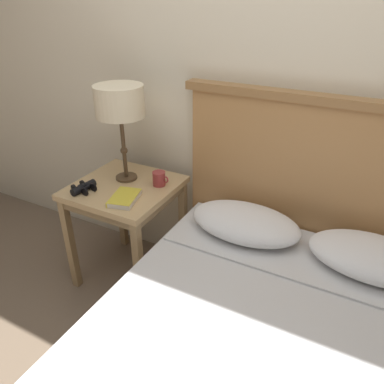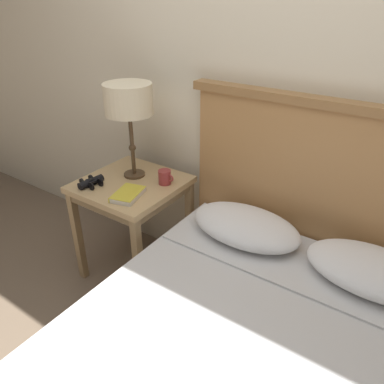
# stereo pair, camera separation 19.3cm
# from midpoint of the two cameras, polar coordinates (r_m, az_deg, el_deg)

# --- Properties ---
(wall_back) EXTENTS (8.00, 0.06, 2.60)m
(wall_back) POSITION_cam_midpoint_polar(r_m,az_deg,el_deg) (2.04, 14.97, 16.27)
(wall_back) COLOR beige
(wall_back) RESTS_ON ground_plane
(nightstand) EXTENTS (0.58, 0.58, 0.68)m
(nightstand) POSITION_cam_midpoint_polar(r_m,az_deg,el_deg) (2.31, -6.80, -0.49)
(nightstand) COLOR tan
(nightstand) RESTS_ON ground_plane
(bed) EXTENTS (1.59, 1.81, 1.26)m
(bed) POSITION_cam_midpoint_polar(r_m,az_deg,el_deg) (1.76, 12.35, -25.18)
(bed) COLOR brown
(bed) RESTS_ON ground_plane
(table_lamp) EXTENTS (0.28, 0.28, 0.57)m
(table_lamp) POSITION_cam_midpoint_polar(r_m,az_deg,el_deg) (2.19, -7.11, 13.49)
(table_lamp) COLOR #4C3823
(table_lamp) RESTS_ON nightstand
(book_on_nightstand) EXTENTS (0.18, 0.22, 0.03)m
(book_on_nightstand) POSITION_cam_midpoint_polar(r_m,az_deg,el_deg) (2.10, -7.22, -0.43)
(book_on_nightstand) COLOR silver
(book_on_nightstand) RESTS_ON nightstand
(binoculars_pair) EXTENTS (0.15, 0.16, 0.05)m
(binoculars_pair) POSITION_cam_midpoint_polar(r_m,az_deg,el_deg) (2.26, -12.79, 1.43)
(binoculars_pair) COLOR black
(binoculars_pair) RESTS_ON nightstand
(coffee_mug) EXTENTS (0.10, 0.08, 0.08)m
(coffee_mug) POSITION_cam_midpoint_polar(r_m,az_deg,el_deg) (2.22, -1.67, 2.22)
(coffee_mug) COLOR #993333
(coffee_mug) RESTS_ON nightstand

